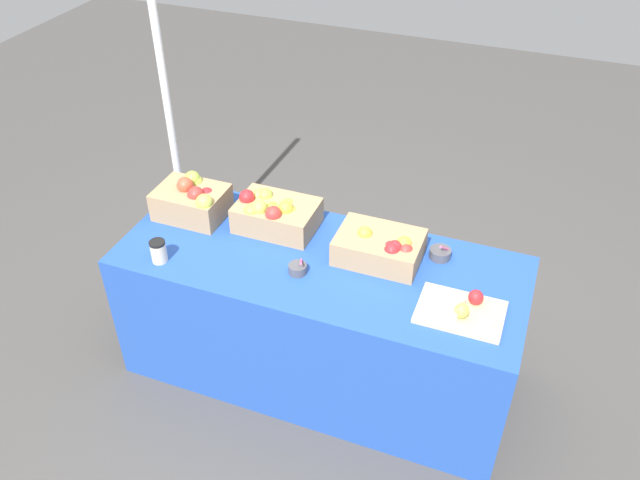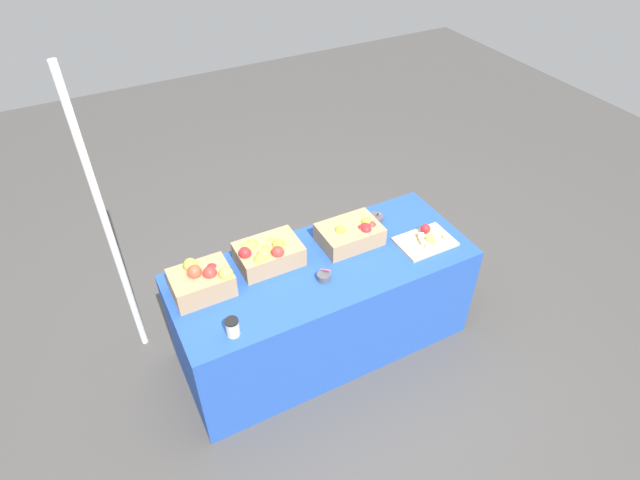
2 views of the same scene
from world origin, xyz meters
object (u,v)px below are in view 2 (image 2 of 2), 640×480
object	(u,v)px
cutting_board_front	(426,240)
sample_bowl_mid	(376,219)
tent_pole	(108,230)
sample_bowl_near	(324,276)
coffee_cup	(233,327)
apple_crate_right	(351,233)
apple_crate_middle	(268,253)
apple_crate_left	(202,280)

from	to	relation	value
cutting_board_front	sample_bowl_mid	size ratio (longest dim) A/B	3.59
tent_pole	sample_bowl_near	bearing A→B (deg)	-33.70
sample_bowl_mid	coffee_cup	distance (m)	1.29
sample_bowl_near	sample_bowl_mid	world-z (taller)	sample_bowl_mid
apple_crate_right	coffee_cup	world-z (taller)	apple_crate_right
apple_crate_middle	cutting_board_front	size ratio (longest dim) A/B	1.08
apple_crate_middle	cutting_board_front	xyz separation A→B (m)	(0.98, -0.29, -0.06)
apple_crate_right	sample_bowl_near	distance (m)	0.39
apple_crate_right	sample_bowl_near	xyz separation A→B (m)	(-0.32, -0.23, -0.05)
sample_bowl_mid	cutting_board_front	bearing A→B (deg)	-63.40
apple_crate_middle	tent_pole	bearing A→B (deg)	153.02
apple_crate_left	coffee_cup	size ratio (longest dim) A/B	3.11
sample_bowl_near	coffee_cup	xyz separation A→B (m)	(-0.63, -0.15, 0.03)
cutting_board_front	apple_crate_middle	bearing A→B (deg)	163.65
apple_crate_middle	apple_crate_right	world-z (taller)	apple_crate_middle
apple_crate_middle	coffee_cup	distance (m)	0.58
apple_crate_left	coffee_cup	bearing A→B (deg)	-84.40
sample_bowl_mid	tent_pole	distance (m)	1.69
sample_bowl_mid	apple_crate_right	bearing A→B (deg)	-157.02
sample_bowl_mid	tent_pole	world-z (taller)	tent_pole
cutting_board_front	coffee_cup	world-z (taller)	coffee_cup
sample_bowl_near	coffee_cup	world-z (taller)	coffee_cup
apple_crate_right	tent_pole	distance (m)	1.47
coffee_cup	tent_pole	distance (m)	0.98
cutting_board_front	coffee_cup	distance (m)	1.38
apple_crate_middle	apple_crate_right	xyz separation A→B (m)	(0.55, -0.06, -0.01)
sample_bowl_near	tent_pole	size ratio (longest dim) A/B	0.04
sample_bowl_mid	coffee_cup	world-z (taller)	coffee_cup
cutting_board_front	tent_pole	distance (m)	1.95
apple_crate_middle	apple_crate_left	bearing A→B (deg)	-173.54
sample_bowl_mid	sample_bowl_near	bearing A→B (deg)	-149.69
cutting_board_front	tent_pole	xyz separation A→B (m)	(-1.80, 0.70, 0.25)
apple_crate_middle	sample_bowl_near	xyz separation A→B (m)	(0.23, -0.29, -0.06)
cutting_board_front	apple_crate_left	bearing A→B (deg)	170.40
cutting_board_front	coffee_cup	xyz separation A→B (m)	(-1.37, -0.15, 0.03)
apple_crate_left	apple_crate_right	xyz separation A→B (m)	(0.98, -0.01, -0.02)
sample_bowl_near	coffee_cup	distance (m)	0.64
apple_crate_right	tent_pole	bearing A→B (deg)	160.86
apple_crate_middle	cutting_board_front	world-z (taller)	apple_crate_middle
apple_crate_right	cutting_board_front	distance (m)	0.49
sample_bowl_near	tent_pole	bearing A→B (deg)	146.30
apple_crate_left	tent_pole	bearing A→B (deg)	129.94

